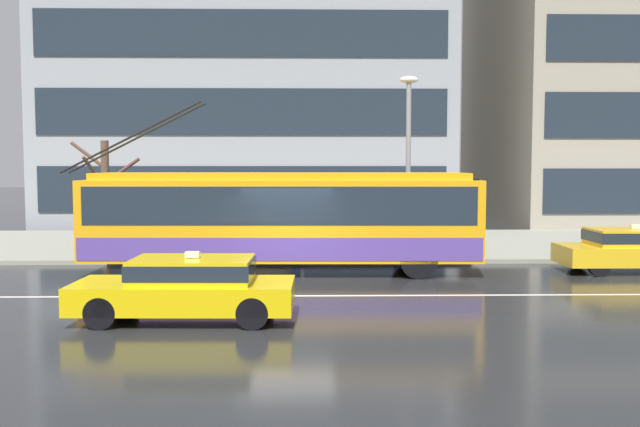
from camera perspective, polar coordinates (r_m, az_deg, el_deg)
ground_plane at (r=17.87m, az=-2.81°, el=-6.06°), size 160.00×160.00×0.00m
sidewalk_slab at (r=26.84m, az=-2.27°, el=-2.52°), size 80.00×10.00×0.14m
lane_centre_line at (r=16.69m, az=-2.92°, el=-6.77°), size 72.00×0.14×0.01m
trolleybus at (r=20.13m, az=-3.08°, el=-0.34°), size 11.95×2.80×4.94m
taxi_ahead_of_bus at (r=22.30m, az=24.69°, el=-2.59°), size 4.70×1.75×1.39m
taxi_oncoming_near at (r=14.26m, az=-10.83°, el=-5.84°), size 4.43×1.87×1.39m
bus_shelter at (r=23.99m, az=-5.33°, el=1.55°), size 3.53×1.69×2.63m
pedestrian_at_shelter at (r=23.55m, az=-1.92°, el=0.63°), size 1.60×1.60×1.94m
pedestrian_approaching_curb at (r=23.28m, az=6.64°, el=0.51°), size 1.58×1.58×1.91m
street_lamp at (r=22.85m, az=7.27°, el=5.32°), size 0.60×0.32×5.85m
street_tree_bare at (r=24.59m, az=-17.25°, el=1.77°), size 2.43×1.32×3.80m
office_tower_corner_left at (r=39.38m, az=-5.59°, el=12.99°), size 20.64×12.72×18.53m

